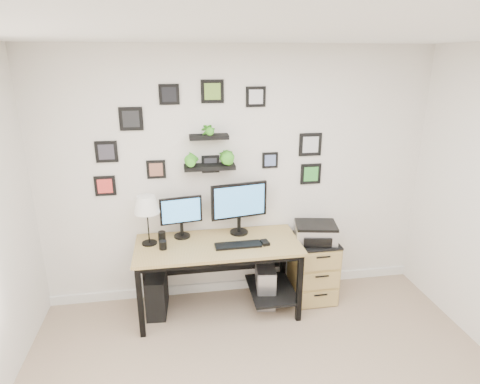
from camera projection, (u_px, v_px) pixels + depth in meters
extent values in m
plane|color=white|center=(307.00, 29.00, 1.83)|extent=(4.00, 4.00, 0.00)
plane|color=white|center=(238.00, 178.00, 4.11)|extent=(4.00, 0.00, 4.00)
cube|color=white|center=(239.00, 284.00, 4.50)|extent=(4.00, 0.03, 0.10)
cube|color=tan|center=(218.00, 245.00, 3.91)|extent=(1.60, 0.70, 0.03)
cube|color=black|center=(218.00, 249.00, 3.92)|extent=(1.54, 0.64, 0.05)
cube|color=black|center=(215.00, 254.00, 4.31)|extent=(1.44, 0.02, 0.41)
cube|color=black|center=(271.00, 289.00, 4.17)|extent=(0.45, 0.63, 0.03)
cube|color=black|center=(140.00, 303.00, 3.63)|extent=(0.05, 0.05, 0.72)
cube|color=black|center=(144.00, 270.00, 4.20)|extent=(0.05, 0.05, 0.72)
cube|color=black|center=(299.00, 288.00, 3.86)|extent=(0.05, 0.05, 0.72)
cube|color=black|center=(283.00, 259.00, 4.43)|extent=(0.05, 0.05, 0.72)
cylinder|color=black|center=(182.00, 236.00, 4.05)|extent=(0.19, 0.19, 0.02)
cylinder|color=black|center=(182.00, 229.00, 4.02)|extent=(0.04, 0.04, 0.15)
cube|color=black|center=(181.00, 210.00, 3.95)|extent=(0.42, 0.09, 0.27)
cube|color=#3F8CCC|center=(181.00, 211.00, 3.94)|extent=(0.37, 0.06, 0.23)
cylinder|color=black|center=(239.00, 232.00, 4.13)|extent=(0.22, 0.22, 0.02)
cylinder|color=black|center=(239.00, 225.00, 4.11)|extent=(0.04, 0.04, 0.17)
cube|color=black|center=(239.00, 201.00, 4.02)|extent=(0.58, 0.13, 0.36)
cube|color=#3F8CCC|center=(240.00, 201.00, 4.00)|extent=(0.52, 0.10, 0.31)
cube|color=black|center=(238.00, 245.00, 3.85)|extent=(0.44, 0.15, 0.02)
cube|color=black|center=(265.00, 243.00, 3.89)|extent=(0.08, 0.12, 0.03)
cylinder|color=black|center=(150.00, 243.00, 3.90)|extent=(0.15, 0.15, 0.01)
cylinder|color=black|center=(148.00, 222.00, 3.83)|extent=(0.01, 0.01, 0.45)
cone|color=white|center=(146.00, 204.00, 3.77)|extent=(0.24, 0.24, 0.17)
cylinder|color=black|center=(163.00, 245.00, 3.78)|extent=(0.07, 0.07, 0.08)
cylinder|color=black|center=(162.00, 236.00, 3.95)|extent=(0.07, 0.07, 0.10)
cube|color=black|center=(157.00, 292.00, 4.06)|extent=(0.22, 0.44, 0.43)
cube|color=gray|center=(265.00, 283.00, 4.23)|extent=(0.25, 0.45, 0.43)
cube|color=silver|center=(267.00, 294.00, 4.03)|extent=(0.17, 0.03, 0.40)
cube|color=tan|center=(313.00, 268.00, 4.29)|extent=(0.42, 0.50, 0.65)
cube|color=black|center=(315.00, 240.00, 4.18)|extent=(0.43, 0.51, 0.02)
cube|color=tan|center=(320.00, 299.00, 4.12)|extent=(0.39, 0.02, 0.18)
cylinder|color=black|center=(321.00, 295.00, 4.09)|extent=(0.14, 0.02, 0.02)
cube|color=tan|center=(321.00, 281.00, 4.05)|extent=(0.39, 0.02, 0.18)
cylinder|color=black|center=(322.00, 276.00, 4.02)|extent=(0.14, 0.02, 0.02)
cube|color=tan|center=(323.00, 262.00, 3.98)|extent=(0.39, 0.02, 0.18)
cylinder|color=black|center=(324.00, 257.00, 3.95)|extent=(0.14, 0.02, 0.02)
cube|color=silver|center=(316.00, 233.00, 4.12)|extent=(0.46, 0.39, 0.16)
cube|color=black|center=(316.00, 225.00, 4.09)|extent=(0.46, 0.39, 0.03)
cube|color=black|center=(318.00, 243.00, 3.97)|extent=(0.28, 0.07, 0.09)
cube|color=black|center=(210.00, 167.00, 3.94)|extent=(0.50, 0.18, 0.04)
cube|color=black|center=(209.00, 137.00, 3.83)|extent=(0.38, 0.15, 0.04)
imported|color=green|center=(192.00, 152.00, 3.86)|extent=(0.15, 0.12, 0.27)
imported|color=green|center=(227.00, 151.00, 3.91)|extent=(0.15, 0.15, 0.27)
imported|color=green|center=(209.00, 121.00, 3.78)|extent=(0.13, 0.09, 0.25)
cube|color=black|center=(105.00, 186.00, 3.91)|extent=(0.20, 0.02, 0.20)
cube|color=#E53B36|center=(105.00, 186.00, 3.90)|extent=(0.14, 0.00, 0.14)
cube|color=black|center=(311.00, 174.00, 4.22)|extent=(0.22, 0.02, 0.22)
cube|color=green|center=(311.00, 174.00, 4.21)|extent=(0.15, 0.00, 0.15)
cube|color=black|center=(256.00, 97.00, 3.87)|extent=(0.19, 0.02, 0.19)
cube|color=silver|center=(256.00, 97.00, 3.86)|extent=(0.14, 0.00, 0.14)
cube|color=black|center=(211.00, 164.00, 4.01)|extent=(0.18, 0.02, 0.18)
cube|color=#313037|center=(211.00, 164.00, 4.00)|extent=(0.12, 0.00, 0.12)
cube|color=black|center=(131.00, 119.00, 3.75)|extent=(0.22, 0.02, 0.22)
cube|color=black|center=(131.00, 119.00, 3.74)|extent=(0.15, 0.00, 0.15)
cube|color=black|center=(212.00, 91.00, 3.79)|extent=(0.22, 0.02, 0.22)
cube|color=olive|center=(212.00, 92.00, 3.78)|extent=(0.15, 0.00, 0.15)
cube|color=black|center=(169.00, 94.00, 3.73)|extent=(0.19, 0.02, 0.19)
cube|color=black|center=(169.00, 95.00, 3.72)|extent=(0.13, 0.00, 0.13)
cube|color=black|center=(156.00, 169.00, 3.94)|extent=(0.18, 0.02, 0.18)
cube|color=#935944|center=(156.00, 170.00, 3.93)|extent=(0.13, 0.00, 0.13)
cube|color=black|center=(106.00, 152.00, 3.80)|extent=(0.21, 0.02, 0.21)
cube|color=#35333D|center=(106.00, 152.00, 3.79)|extent=(0.14, 0.00, 0.14)
cube|color=black|center=(310.00, 144.00, 4.11)|extent=(0.24, 0.02, 0.24)
cube|color=silver|center=(311.00, 145.00, 4.10)|extent=(0.17, 0.00, 0.17)
cube|color=black|center=(270.00, 160.00, 4.10)|extent=(0.16, 0.02, 0.16)
cube|color=#6073A8|center=(270.00, 160.00, 4.09)|extent=(0.11, 0.00, 0.11)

